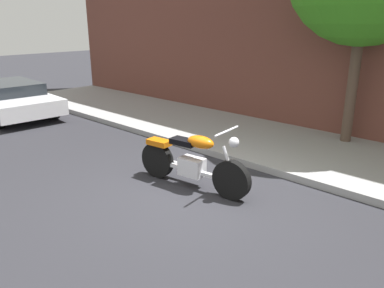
{
  "coord_description": "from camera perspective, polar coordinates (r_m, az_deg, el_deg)",
  "views": [
    {
      "loc": [
        3.93,
        -4.35,
        2.84
      ],
      "look_at": [
        -0.29,
        0.2,
        0.81
      ],
      "focal_mm": 35.35,
      "sensor_mm": 36.0,
      "label": 1
    }
  ],
  "objects": [
    {
      "name": "ground_plane",
      "position": [
        6.51,
        0.66,
        -7.75
      ],
      "size": [
        60.0,
        60.0,
        0.0
      ],
      "primitive_type": "plane",
      "color": "#28282D"
    },
    {
      "name": "sidewalk",
      "position": [
        8.97,
        14.64,
        -0.48
      ],
      "size": [
        20.97,
        3.14,
        0.14
      ],
      "primitive_type": "cube",
      "color": "#959595",
      "rests_on": "ground"
    },
    {
      "name": "motorcycle",
      "position": [
        6.65,
        0.01,
        -2.78
      ],
      "size": [
        2.29,
        0.7,
        1.18
      ],
      "color": "black",
      "rests_on": "ground"
    },
    {
      "name": "parked_car_white",
      "position": [
        13.13,
        -25.92,
        6.29
      ],
      "size": [
        4.32,
        2.16,
        1.03
      ],
      "color": "black",
      "rests_on": "ground"
    }
  ]
}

